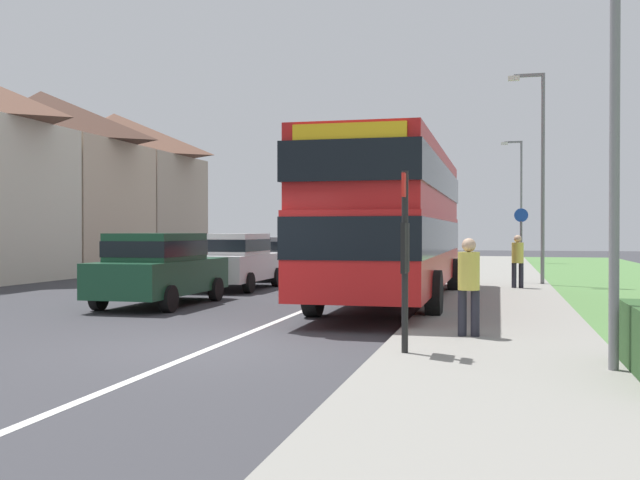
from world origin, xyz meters
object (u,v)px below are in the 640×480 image
Objects in this scene: bus_stop_sign at (405,249)px; parked_car_white at (235,259)px; street_lamp_far at (519,193)px; pedestrian_at_stop at (469,282)px; parked_car_dark_green at (159,266)px; street_lamp_mid at (539,163)px; double_decker_bus at (393,216)px; cycle_route_sign at (521,242)px; parked_car_grey at (282,256)px; pedestrian_walking_away at (518,259)px.

parked_car_white is at bearing 120.63° from bus_stop_sign.
street_lamp_far is (2.30, 31.56, 2.36)m from bus_stop_sign.
pedestrian_at_stop is 2.04m from bus_stop_sign.
parked_car_dark_green reaches higher than pedestrian_at_stop.
bus_stop_sign is 0.38× the size of street_lamp_mid.
street_lamp_mid reaches higher than parked_car_white.
bus_stop_sign reaches higher than pedestrian_at_stop.
double_decker_bus is 7.46m from cycle_route_sign.
bus_stop_sign is 0.39× the size of street_lamp_far.
pedestrian_at_stop is at bearing 66.51° from bus_stop_sign.
street_lamp_mid is at bearing 80.17° from bus_stop_sign.
parked_car_white is at bearing -158.59° from cycle_route_sign.
pedestrian_at_stop is at bearing -62.88° from parked_car_grey.
street_lamp_far reaches higher than parked_car_white.
street_lamp_far is (0.36, 17.01, 2.47)m from cycle_route_sign.
double_decker_bus is 10.02m from parked_car_grey.
cycle_route_sign reaches higher than parked_car_dark_green.
parked_car_white is 13.03m from bus_stop_sign.
parked_car_dark_green is 9.02m from bus_stop_sign.
parked_car_white is at bearing 128.27° from pedestrian_at_stop.
parked_car_dark_green reaches higher than pedestrian_walking_away.
double_decker_bus reaches higher than cycle_route_sign.
pedestrian_walking_away is (8.40, 6.16, 0.03)m from parked_car_dark_green.
bus_stop_sign is at bearing -97.57° from cycle_route_sign.
parked_car_grey is at bearing 154.55° from pedestrian_walking_away.
street_lamp_mid is (1.69, 12.48, 2.96)m from pedestrian_at_stop.
street_lamp_mid is at bearing 41.97° from parked_car_dark_green.
parked_car_white is at bearing -161.31° from street_lamp_mid.
parked_car_dark_green is 1.03× the size of parked_car_white.
cycle_route_sign is (8.55, -1.69, 0.56)m from parked_car_grey.
parked_car_grey is at bearing 112.16° from bus_stop_sign.
street_lamp_far reaches higher than pedestrian_at_stop.
pedestrian_walking_away is at bearing 84.58° from pedestrian_at_stop.
double_decker_bus is 6.50m from pedestrian_at_stop.
bus_stop_sign reaches higher than parked_car_grey.
street_lamp_far is at bearing 85.84° from bus_stop_sign.
pedestrian_at_stop is 1.00× the size of pedestrian_walking_away.
cycle_route_sign is (1.94, 14.55, -0.11)m from bus_stop_sign.
parked_car_grey is (0.02, 10.15, -0.08)m from parked_car_dark_green.
cycle_route_sign is at bearing 64.43° from double_decker_bus.
parked_car_grey is at bearing 89.82° from parked_car_white.
pedestrian_walking_away is 0.25× the size of street_lamp_far.
parked_car_white is 11.97m from pedestrian_at_stop.
double_decker_bus is 5.47m from pedestrian_walking_away.
parked_car_white reaches higher than parked_car_grey.
parked_car_dark_green is at bearing -138.03° from street_lamp_mid.
street_lamp_mid reaches higher than parked_car_dark_green.
bus_stop_sign reaches higher than parked_car_white.
bus_stop_sign is (-1.77, -12.25, 0.56)m from pedestrian_walking_away.
parked_car_grey is 9.79m from street_lamp_mid.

